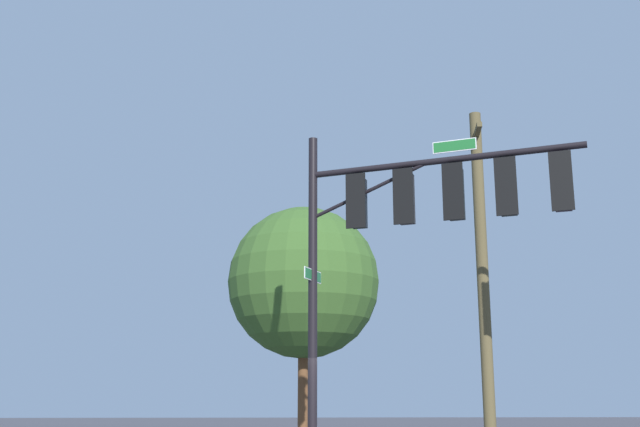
% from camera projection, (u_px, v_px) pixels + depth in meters
% --- Properties ---
extents(signal_pole_assembly, '(5.61, 2.99, 7.48)m').
position_uv_depth(signal_pole_assembly, '(420.00, 218.00, 16.52)').
color(signal_pole_assembly, black).
rests_on(signal_pole_assembly, ground_plane).
extents(utility_pole, '(0.39, 1.80, 8.62)m').
position_uv_depth(utility_pole, '(483.00, 279.00, 18.52)').
color(utility_pole, brown).
rests_on(utility_pole, ground_plane).
extents(tree_near, '(4.62, 4.62, 7.45)m').
position_uv_depth(tree_near, '(304.00, 283.00, 23.75)').
color(tree_near, brown).
rests_on(tree_near, ground_plane).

